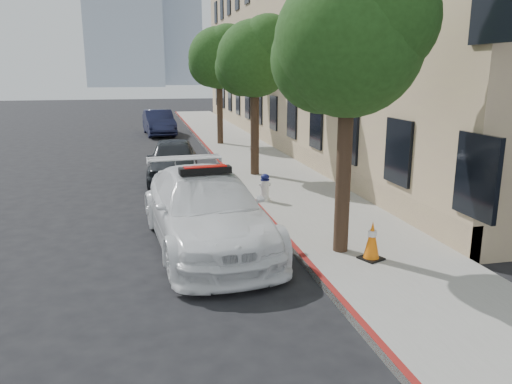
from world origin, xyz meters
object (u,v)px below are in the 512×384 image
Objects in this scene: police_car at (206,210)px; parked_car_far at (159,123)px; traffic_cone at (372,241)px; parked_car_mid at (174,160)px; fire_hydrant at (265,188)px.

parked_car_far is at bearing 85.89° from police_car.
police_car is at bearing 147.71° from traffic_cone.
parked_car_mid is at bearing 109.91° from traffic_cone.
fire_hydrant is at bearing 101.07° from traffic_cone.
police_car is 7.51× the size of traffic_cone.
parked_car_mid is at bearing 87.12° from police_car.
parked_car_mid reaches higher than fire_hydrant.
police_car is at bearing -113.28° from fire_hydrant.
parked_car_mid is 9.50m from traffic_cone.
traffic_cone is at bearing -65.07° from parked_car_mid.
parked_car_far is 17.28m from fire_hydrant.
parked_car_far is (-0.03, 13.04, 0.02)m from parked_car_mid.
police_car is at bearing -82.95° from parked_car_mid.
parked_car_far is 5.81× the size of traffic_cone.
fire_hydrant is at bearing -87.04° from parked_car_far.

